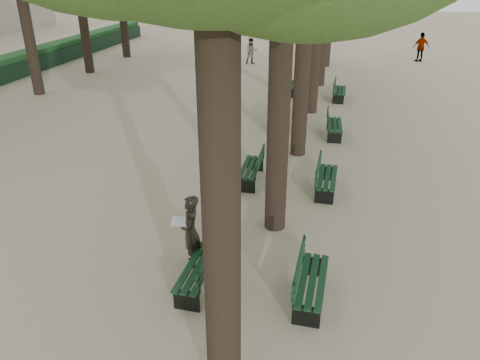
# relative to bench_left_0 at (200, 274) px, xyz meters

# --- Properties ---
(ground) EXTENTS (120.00, 120.00, 0.00)m
(ground) POSITION_rel_bench_left_0_xyz_m (-0.37, -0.32, -0.27)
(ground) COLOR tan
(ground) RESTS_ON ground
(bench_left_0) EXTENTS (0.61, 1.81, 0.92)m
(bench_left_0) POSITION_rel_bench_left_0_xyz_m (0.00, 0.00, 0.00)
(bench_left_0) COLOR black
(bench_left_0) RESTS_ON ground
(bench_left_1) EXTENTS (0.63, 1.82, 0.92)m
(bench_left_1) POSITION_rel_bench_left_0_xyz_m (-0.00, 5.14, 0.00)
(bench_left_1) COLOR black
(bench_left_1) RESTS_ON ground
(bench_left_2) EXTENTS (0.58, 1.80, 0.92)m
(bench_left_2) POSITION_rel_bench_left_0_xyz_m (0.00, 10.36, 0.00)
(bench_left_2) COLOR black
(bench_left_2) RESTS_ON ground
(bench_left_3) EXTENTS (0.58, 1.80, 0.92)m
(bench_left_3) POSITION_rel_bench_left_0_xyz_m (0.00, 15.58, 0.00)
(bench_left_3) COLOR black
(bench_left_3) RESTS_ON ground
(bench_right_0) EXTENTS (0.60, 1.81, 0.92)m
(bench_right_0) POSITION_rel_bench_left_0_xyz_m (2.27, 0.08, 0.00)
(bench_right_0) COLOR black
(bench_right_0) RESTS_ON ground
(bench_right_1) EXTENTS (0.58, 1.80, 0.92)m
(bench_right_1) POSITION_rel_bench_left_0_xyz_m (2.27, 4.97, 0.00)
(bench_right_1) COLOR black
(bench_right_1) RESTS_ON ground
(bench_right_2) EXTENTS (0.70, 1.84, 0.92)m
(bench_right_2) POSITION_rel_bench_left_0_xyz_m (2.27, 9.77, 0.00)
(bench_right_2) COLOR black
(bench_right_2) RESTS_ON ground
(bench_right_3) EXTENTS (0.60, 1.81, 0.92)m
(bench_right_3) POSITION_rel_bench_left_0_xyz_m (2.27, 15.00, 0.00)
(bench_right_3) COLOR black
(bench_right_3) RESTS_ON ground
(man_with_map) EXTENTS (0.69, 0.74, 1.67)m
(man_with_map) POSITION_rel_bench_left_0_xyz_m (-0.39, 0.68, 0.56)
(man_with_map) COLOR black
(man_with_map) RESTS_ON ground
(pedestrian_d) EXTENTS (0.77, 0.88, 1.71)m
(pedestrian_d) POSITION_rel_bench_left_0_xyz_m (-0.89, 28.38, 0.59)
(pedestrian_d) COLOR #262628
(pedestrian_d) RESTS_ON ground
(pedestrian_a) EXTENTS (0.84, 0.61, 1.60)m
(pedestrian_a) POSITION_rel_bench_left_0_xyz_m (-3.53, 22.24, 0.53)
(pedestrian_a) COLOR #262628
(pedestrian_a) RESTS_ON ground
(pedestrian_c) EXTENTS (1.14, 0.72, 1.84)m
(pedestrian_c) POSITION_rel_bench_left_0_xyz_m (7.04, 25.49, 0.65)
(pedestrian_c) COLOR #262628
(pedestrian_c) RESTS_ON ground
(pedestrian_e) EXTENTS (1.74, 0.45, 1.86)m
(pedestrian_e) POSITION_rel_bench_left_0_xyz_m (-7.13, 24.66, 0.66)
(pedestrian_e) COLOR #262628
(pedestrian_e) RESTS_ON ground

